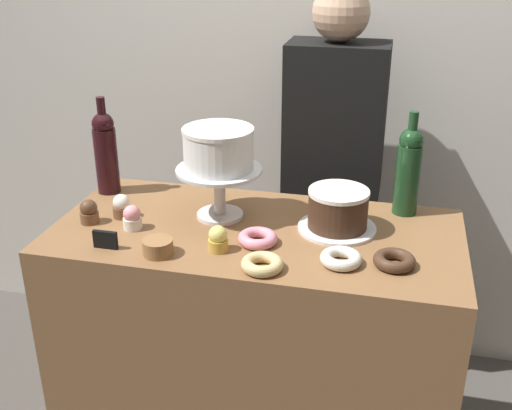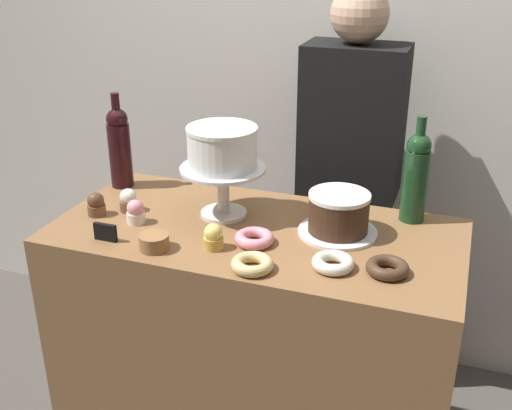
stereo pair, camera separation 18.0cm
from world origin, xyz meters
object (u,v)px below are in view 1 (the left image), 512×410
Objects in this scene: donut_chocolate at (394,260)px; cake_stand_pedestal at (219,184)px; barista_figure at (331,191)px; donut_sugar at (341,258)px; donut_glazed at (262,264)px; chocolate_round_cake at (338,208)px; cupcake_lemon at (218,239)px; cupcake_vanilla at (122,206)px; white_layer_cake at (218,149)px; wine_bottle_green at (408,169)px; cupcake_chocolate at (89,212)px; cookie_stack at (158,247)px; price_sign_chalkboard at (105,240)px; wine_bottle_dark_red at (106,151)px; cupcake_strawberry at (132,218)px; donut_pink at (258,238)px.

cake_stand_pedestal is at bearing 160.44° from donut_chocolate.
donut_sugar is at bearing -81.63° from barista_figure.
barista_figure is (0.09, 0.83, -0.12)m from donut_glazed.
cupcake_lemon is at bearing -145.92° from chocolate_round_cake.
cupcake_vanilla is 0.54m from donut_glazed.
white_layer_cake is 0.39m from chocolate_round_cake.
cake_stand_pedestal is at bearing 13.80° from cupcake_vanilla.
cupcake_chocolate is (-0.93, -0.29, -0.11)m from wine_bottle_green.
white_layer_cake is at bearing 70.64° from cookie_stack.
cupcake_lemon is 0.34m from donut_sugar.
donut_sugar is 0.21m from donut_glazed.
white_layer_cake is 0.42m from price_sign_chalkboard.
price_sign_chalkboard is at bearing -65.90° from wine_bottle_dark_red.
white_layer_cake is 0.44m from wine_bottle_dark_red.
wine_bottle_dark_red is at bearing 101.67° from cupcake_chocolate.
barista_figure reaches higher than cake_stand_pedestal.
donut_chocolate is 0.14m from donut_sugar.
donut_chocolate is at bearing -71.21° from barista_figure.
donut_glazed is (0.43, -0.15, -0.02)m from cupcake_strawberry.
white_layer_cake is 3.03× the size of price_sign_chalkboard.
barista_figure reaches higher than cupcake_lemon.
wine_bottle_green is 3.87× the size of cookie_stack.
wine_bottle_green is (0.55, 0.16, 0.04)m from cake_stand_pedestal.
donut_sugar is (0.69, -0.14, -0.02)m from cupcake_vanilla.
cupcake_lemon is (0.06, -0.21, -0.19)m from white_layer_cake.
barista_figure is at bearing 53.10° from cupcake_strawberry.
wine_bottle_dark_red is 0.89m from donut_sugar.
price_sign_chalkboard is at bearing 177.96° from donut_glazed.
cupcake_vanilla reaches higher than donut_chocolate.
cupcake_lemon is at bearing 152.03° from donut_glazed.
cake_stand_pedestal is 0.65m from barista_figure.
donut_glazed is 1.60× the size of price_sign_chalkboard.
cake_stand_pedestal is at bearing -117.69° from barista_figure.
barista_figure is at bearing 56.69° from price_sign_chalkboard.
price_sign_chalkboard is (-0.45, 0.02, 0.01)m from donut_glazed.
wine_bottle_dark_red is at bearing -148.30° from barista_figure.
wine_bottle_dark_red reaches higher than chocolate_round_cake.
donut_pink is (0.15, -0.15, -0.21)m from white_layer_cake.
white_layer_cake reaches higher than donut_chocolate.
cupcake_vanilla is (-0.85, -0.23, -0.11)m from wine_bottle_green.
cookie_stack is at bearing -172.85° from donut_sugar.
price_sign_chalkboard is at bearing -173.94° from donut_chocolate.
barista_figure reaches higher than wine_bottle_green.
donut_sugar is at bearing -14.63° from donut_pink.
donut_chocolate is 0.78m from barista_figure.
wine_bottle_dark_red is (-0.42, 0.11, -0.08)m from white_layer_cake.
price_sign_chalkboard is (-0.25, -0.27, -0.08)m from cake_stand_pedestal.
white_layer_cake is 0.60m from donut_chocolate.
donut_pink is at bearing -1.20° from cupcake_strawberry.
cupcake_lemon is 0.66× the size of donut_pink.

